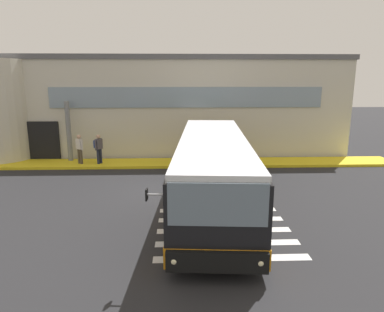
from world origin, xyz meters
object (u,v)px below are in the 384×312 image
at_px(passenger_by_doorway, 98,147).
at_px(entry_support_column, 69,131).
at_px(passenger_near_column, 79,148).
at_px(bus_main_foreground, 213,171).
at_px(safety_bollard_yellow, 223,161).

bearing_deg(passenger_by_doorway, entry_support_column, 155.84).
xyz_separation_m(passenger_near_column, passenger_by_doorway, (1.07, -0.00, 0.03)).
height_order(bus_main_foreground, safety_bollard_yellow, bus_main_foreground).
bearing_deg(passenger_by_doorway, passenger_near_column, 179.77).
height_order(bus_main_foreground, passenger_by_doorway, bus_main_foreground).
bearing_deg(bus_main_foreground, passenger_by_doorway, 133.24).
bearing_deg(safety_bollard_yellow, passenger_near_column, 173.12).
distance_m(passenger_by_doorway, safety_bollard_yellow, 7.04).
xyz_separation_m(passenger_near_column, safety_bollard_yellow, (8.01, -0.97, -0.63)).
bearing_deg(entry_support_column, passenger_by_doorway, -24.16).
relative_size(bus_main_foreground, passenger_near_column, 6.80).
bearing_deg(bus_main_foreground, passenger_near_column, 138.00).
distance_m(entry_support_column, safety_bollard_yellow, 9.11).
bearing_deg(passenger_near_column, safety_bollard_yellow, -6.88).
distance_m(passenger_near_column, passenger_by_doorway, 1.07).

